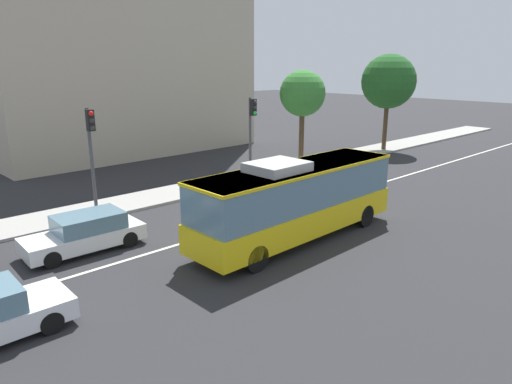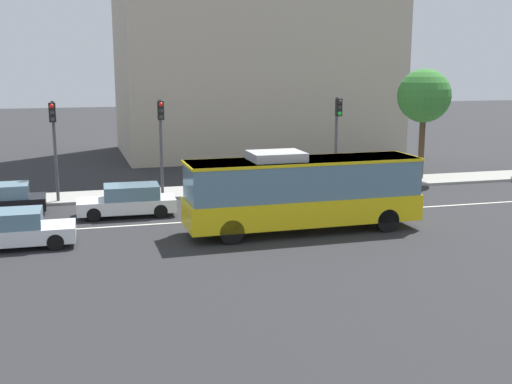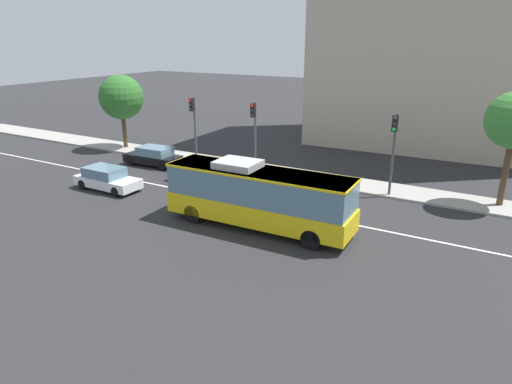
{
  "view_description": "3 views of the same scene",
  "coord_description": "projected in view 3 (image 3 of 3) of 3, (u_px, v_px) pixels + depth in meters",
  "views": [
    {
      "loc": [
        -14.09,
        -14.92,
        7.08
      ],
      "look_at": [
        -2.0,
        -1.68,
        2.06
      ],
      "focal_mm": 32.06,
      "sensor_mm": 36.0,
      "label": 1
    },
    {
      "loc": [
        -9.41,
        -27.79,
        7.04
      ],
      "look_at": [
        -2.44,
        -1.5,
        1.54
      ],
      "focal_mm": 44.83,
      "sensor_mm": 36.0,
      "label": 2
    },
    {
      "loc": [
        9.95,
        -21.79,
        9.56
      ],
      "look_at": [
        -1.45,
        -1.74,
        1.52
      ],
      "focal_mm": 31.6,
      "sensor_mm": 36.0,
      "label": 3
    }
  ],
  "objects": [
    {
      "name": "lane_centre_line",
      "position": [
        293.0,
        212.0,
        25.67
      ],
      "size": [
        76.0,
        0.16,
        0.01
      ],
      "primitive_type": "cube",
      "color": "silver",
      "rests_on": "ground_plane"
    },
    {
      "name": "street_tree_kerbside_right",
      "position": [
        121.0,
        97.0,
        38.74
      ],
      "size": [
        3.79,
        3.79,
        6.42
      ],
      "color": "#4C3823",
      "rests_on": "ground_plane"
    },
    {
      "name": "sedan_white_ahead",
      "position": [
        107.0,
        179.0,
        29.37
      ],
      "size": [
        4.5,
        1.83,
        1.46
      ],
      "rotation": [
        0.0,
        0.0,
        -0.0
      ],
      "color": "white",
      "rests_on": "ground_plane"
    },
    {
      "name": "sidewalk_kerb",
      "position": [
        333.0,
        181.0,
        30.98
      ],
      "size": [
        80.0,
        2.86,
        0.14
      ],
      "primitive_type": "cube",
      "color": "#9E9B93",
      "rests_on": "ground_plane"
    },
    {
      "name": "office_block_background",
      "position": [
        448.0,
        6.0,
        38.21
      ],
      "size": [
        21.36,
        12.66,
        23.8
      ],
      "rotation": [
        0.0,
        0.0,
        0.03
      ],
      "color": "#B7A893",
      "rests_on": "ground_plane"
    },
    {
      "name": "ground_plane",
      "position": [
        293.0,
        213.0,
        25.68
      ],
      "size": [
        160.0,
        160.0,
        0.0
      ],
      "primitive_type": "plane",
      "color": "#28282B"
    },
    {
      "name": "traffic_light_far_corner",
      "position": [
        394.0,
        141.0,
        26.97
      ],
      "size": [
        0.32,
        0.62,
        5.2
      ],
      "rotation": [
        0.0,
        0.0,
        -1.58
      ],
      "color": "#47474C",
      "rests_on": "ground_plane"
    },
    {
      "name": "traffic_light_near_corner",
      "position": [
        254.0,
        126.0,
        31.63
      ],
      "size": [
        0.32,
        0.62,
        5.2
      ],
      "rotation": [
        0.0,
        0.0,
        -1.58
      ],
      "color": "#47474C",
      "rests_on": "ground_plane"
    },
    {
      "name": "sedan_black",
      "position": [
        154.0,
        156.0,
        34.8
      ],
      "size": [
        4.58,
        2.01,
        1.46
      ],
      "rotation": [
        0.0,
        0.0,
        3.19
      ],
      "color": "black",
      "rests_on": "ground_plane"
    },
    {
      "name": "traffic_light_mid_block",
      "position": [
        193.0,
        119.0,
        34.14
      ],
      "size": [
        0.33,
        0.62,
        5.2
      ],
      "rotation": [
        0.0,
        0.0,
        -1.61
      ],
      "color": "#47474C",
      "rests_on": "ground_plane"
    },
    {
      "name": "sedan_white",
      "position": [
        203.0,
        173.0,
        30.65
      ],
      "size": [
        4.53,
        1.89,
        1.46
      ],
      "rotation": [
        0.0,
        0.0,
        3.12
      ],
      "color": "white",
      "rests_on": "ground_plane"
    },
    {
      "name": "transit_bus",
      "position": [
        258.0,
        195.0,
        23.14
      ],
      "size": [
        10.05,
        2.72,
        3.46
      ],
      "rotation": [
        0.0,
        0.0,
        0.02
      ],
      "color": "yellow",
      "rests_on": "ground_plane"
    }
  ]
}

